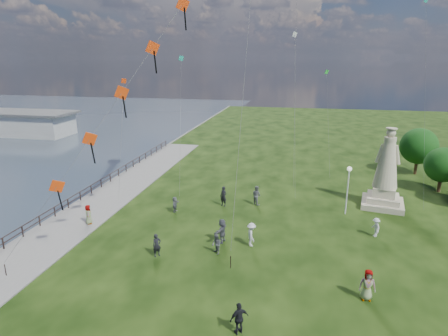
% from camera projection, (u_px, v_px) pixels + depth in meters
% --- Properties ---
extents(waterfront, '(200.00, 200.00, 1.51)m').
position_uv_depth(waterfront, '(73.00, 215.00, 33.92)').
color(waterfront, '#35404F').
rests_on(waterfront, ground).
extents(pier_pavilion, '(30.00, 8.00, 4.40)m').
position_uv_depth(pier_pavilion, '(0.00, 122.00, 71.61)').
color(pier_pavilion, '#A0A09B').
rests_on(pier_pavilion, ground).
extents(statue, '(4.30, 4.30, 7.55)m').
position_uv_depth(statue, '(385.00, 178.00, 34.94)').
color(statue, '#B9A68C').
rests_on(statue, ground).
extents(lamppost, '(0.41, 0.41, 4.47)m').
position_uv_depth(lamppost, '(348.00, 180.00, 33.04)').
color(lamppost, silver).
rests_on(lamppost, ground).
extents(tree_row, '(6.90, 14.44, 5.65)m').
position_uv_depth(tree_row, '(443.00, 159.00, 39.83)').
color(tree_row, '#382314').
rests_on(tree_row, ground).
extents(person_0, '(0.72, 0.72, 1.69)m').
position_uv_depth(person_0, '(157.00, 245.00, 26.50)').
color(person_0, black).
rests_on(person_0, ground).
extents(person_1, '(0.81, 0.84, 1.49)m').
position_uv_depth(person_1, '(216.00, 244.00, 26.84)').
color(person_1, '#595960').
rests_on(person_1, ground).
extents(person_2, '(0.98, 1.32, 1.82)m').
position_uv_depth(person_2, '(251.00, 235.00, 27.95)').
color(person_2, silver).
rests_on(person_2, ground).
extents(person_3, '(1.15, 1.06, 1.77)m').
position_uv_depth(person_3, '(239.00, 318.00, 18.99)').
color(person_3, black).
rests_on(person_3, ground).
extents(person_4, '(0.96, 0.62, 1.92)m').
position_uv_depth(person_4, '(367.00, 285.00, 21.66)').
color(person_4, '#595960').
rests_on(person_4, ground).
extents(person_5, '(0.65, 1.38, 1.46)m').
position_uv_depth(person_5, '(175.00, 204.00, 34.21)').
color(person_5, '#595960').
rests_on(person_5, ground).
extents(person_6, '(0.83, 0.71, 1.93)m').
position_uv_depth(person_6, '(224.00, 196.00, 35.53)').
color(person_6, black).
rests_on(person_6, ground).
extents(person_7, '(1.05, 1.02, 1.87)m').
position_uv_depth(person_7, '(256.00, 195.00, 35.92)').
color(person_7, '#595960').
rests_on(person_7, ground).
extents(person_8, '(0.76, 1.10, 1.55)m').
position_uv_depth(person_8, '(376.00, 227.00, 29.46)').
color(person_8, silver).
rests_on(person_8, ground).
extents(person_10, '(0.83, 0.96, 1.67)m').
position_uv_depth(person_10, '(89.00, 215.00, 31.52)').
color(person_10, '#595960').
rests_on(person_10, ground).
extents(person_11, '(1.13, 1.88, 1.89)m').
position_uv_depth(person_11, '(222.00, 231.00, 28.50)').
color(person_11, '#595960').
rests_on(person_11, ground).
extents(red_kite_train, '(10.03, 9.35, 17.67)m').
position_uv_depth(red_kite_train, '(119.00, 100.00, 25.17)').
color(red_kite_train, black).
rests_on(red_kite_train, ground).
extents(small_kites, '(30.19, 17.02, 25.28)m').
position_uv_depth(small_kites, '(278.00, 62.00, 38.92)').
color(small_kites, '#1CAB9A').
rests_on(small_kites, ground).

